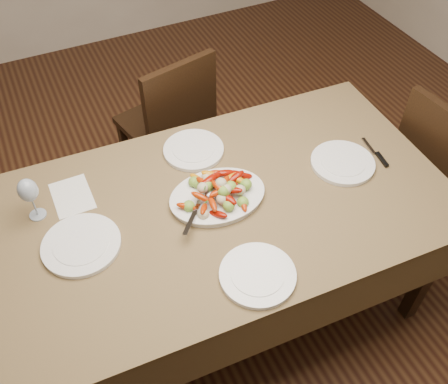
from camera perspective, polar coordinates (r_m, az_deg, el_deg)
name	(u,v)px	position (r m, az deg, el deg)	size (l,w,h in m)	color
floor	(261,335)	(2.53, 4.27, -15.98)	(6.00, 6.00, 0.00)	#381F11
dining_table	(224,257)	(2.30, 0.00, -7.49)	(1.84, 1.04, 0.76)	brown
chair_far	(164,123)	(2.83, -6.85, 7.83)	(0.42, 0.42, 0.95)	black
chair_right	(447,174)	(2.75, 24.14, 1.85)	(0.42, 0.42, 0.95)	black
serving_platter	(217,197)	(2.01, -0.75, -0.62)	(0.38, 0.28, 0.02)	white
roasted_vegetables	(217,188)	(1.96, -0.77, 0.50)	(0.31, 0.21, 0.09)	#760C02
serving_spoon	(206,202)	(1.94, -2.12, -1.20)	(0.28, 0.06, 0.03)	#9EA0A8
plate_left	(81,245)	(1.93, -15.98, -5.83)	(0.29, 0.29, 0.02)	white
plate_right	(343,163)	(2.21, 13.40, 3.25)	(0.27, 0.27, 0.02)	white
plate_far	(194,150)	(2.21, -3.50, 4.81)	(0.27, 0.27, 0.02)	white
plate_near	(258,275)	(1.79, 3.86, -9.44)	(0.27, 0.27, 0.02)	white
wine_glass	(31,198)	(2.02, -21.20, -0.62)	(0.08, 0.08, 0.20)	#8C99A5
menu_card	(72,196)	(2.12, -16.97, -0.44)	(0.15, 0.21, 0.00)	silver
table_knife	(376,154)	(2.30, 16.95, 4.22)	(0.02, 0.20, 0.01)	#9EA0A8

